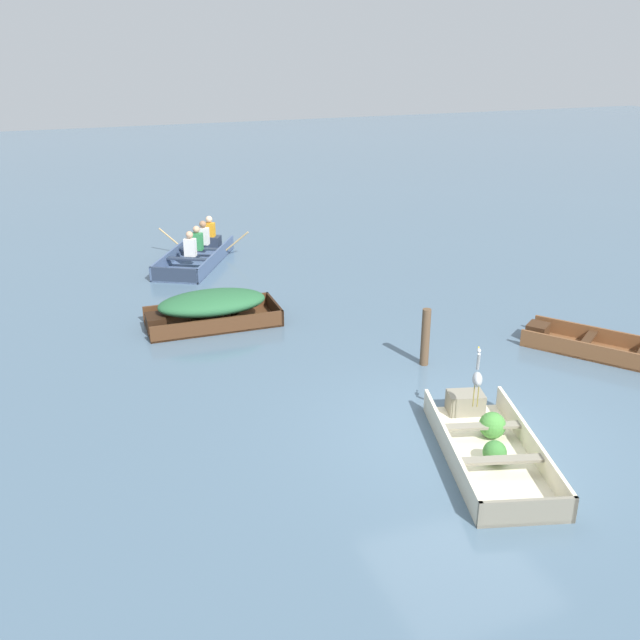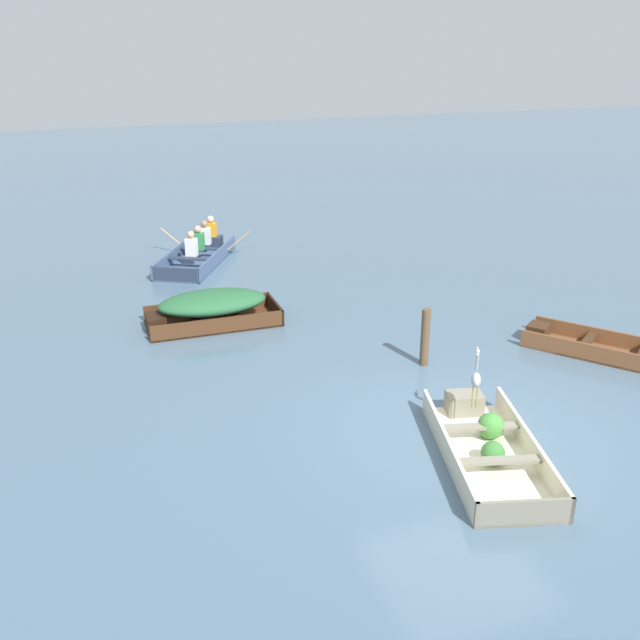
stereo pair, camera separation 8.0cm
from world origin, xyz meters
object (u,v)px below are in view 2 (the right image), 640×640
object	(u,v)px
mooring_post	(425,337)
skiff_dark_varnish_near_moored	(211,306)
rowboat_slate_blue_with_crew	(199,252)
heron_on_dinghy	(476,378)
dinghy_cream_foreground	(487,444)
skiff_wooden_brown_mid_moored	(607,350)

from	to	relation	value
mooring_post	skiff_dark_varnish_near_moored	bearing A→B (deg)	134.37
rowboat_slate_blue_with_crew	heron_on_dinghy	distance (m)	10.00
skiff_dark_varnish_near_moored	heron_on_dinghy	distance (m)	6.07
skiff_dark_varnish_near_moored	mooring_post	world-z (taller)	mooring_post
dinghy_cream_foreground	mooring_post	world-z (taller)	mooring_post
dinghy_cream_foreground	mooring_post	size ratio (longest dim) A/B	2.97
skiff_wooden_brown_mid_moored	mooring_post	size ratio (longest dim) A/B	2.96
skiff_wooden_brown_mid_moored	heron_on_dinghy	world-z (taller)	heron_on_dinghy
heron_on_dinghy	rowboat_slate_blue_with_crew	bearing A→B (deg)	101.85
rowboat_slate_blue_with_crew	heron_on_dinghy	world-z (taller)	heron_on_dinghy
skiff_wooden_brown_mid_moored	rowboat_slate_blue_with_crew	xyz separation A→B (m)	(-5.76, 8.29, 0.12)
skiff_wooden_brown_mid_moored	heron_on_dinghy	bearing A→B (deg)	-158.40
dinghy_cream_foreground	mooring_post	xyz separation A→B (m)	(0.54, 2.84, 0.38)
skiff_dark_varnish_near_moored	heron_on_dinghy	xyz separation A→B (m)	(2.65, -5.43, 0.50)
skiff_wooden_brown_mid_moored	heron_on_dinghy	xyz separation A→B (m)	(-3.71, -1.47, 0.78)
skiff_dark_varnish_near_moored	mooring_post	xyz separation A→B (m)	(3.08, -3.15, 0.13)
rowboat_slate_blue_with_crew	dinghy_cream_foreground	bearing A→B (deg)	-79.35
mooring_post	rowboat_slate_blue_with_crew	bearing A→B (deg)	108.32
heron_on_dinghy	dinghy_cream_foreground	bearing A→B (deg)	-100.90
rowboat_slate_blue_with_crew	mooring_post	world-z (taller)	mooring_post
dinghy_cream_foreground	rowboat_slate_blue_with_crew	bearing A→B (deg)	100.65
dinghy_cream_foreground	skiff_dark_varnish_near_moored	size ratio (longest dim) A/B	1.17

